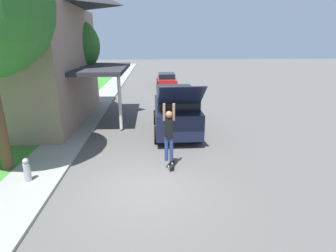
{
  "coord_description": "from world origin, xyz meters",
  "views": [
    {
      "loc": [
        0.29,
        -7.2,
        4.28
      ],
      "look_at": [
        0.9,
        2.71,
        1.06
      ],
      "focal_mm": 28.0,
      "sensor_mm": 36.0,
      "label": 1
    }
  ],
  "objects_px": {
    "car_down_street": "(166,80)",
    "skateboarder": "(169,132)",
    "skateboard": "(172,164)",
    "suv_parked": "(176,110)",
    "fire_hydrant": "(27,170)",
    "lawn_tree_far": "(71,46)"
  },
  "relations": [
    {
      "from": "car_down_street",
      "to": "skateboarder",
      "type": "bearing_deg",
      "value": -92.89
    },
    {
      "from": "car_down_street",
      "to": "skateboard",
      "type": "bearing_deg",
      "value": -92.57
    },
    {
      "from": "fire_hydrant",
      "to": "suv_parked",
      "type": "bearing_deg",
      "value": 42.64
    },
    {
      "from": "lawn_tree_far",
      "to": "car_down_street",
      "type": "distance_m",
      "value": 12.12
    },
    {
      "from": "fire_hydrant",
      "to": "skateboard",
      "type": "bearing_deg",
      "value": 10.36
    },
    {
      "from": "lawn_tree_far",
      "to": "fire_hydrant",
      "type": "distance_m",
      "value": 9.88
    },
    {
      "from": "skateboarder",
      "to": "skateboard",
      "type": "height_order",
      "value": "skateboarder"
    },
    {
      "from": "fire_hydrant",
      "to": "skateboarder",
      "type": "bearing_deg",
      "value": 9.45
    },
    {
      "from": "car_down_street",
      "to": "fire_hydrant",
      "type": "bearing_deg",
      "value": -105.87
    },
    {
      "from": "fire_hydrant",
      "to": "car_down_street",
      "type": "bearing_deg",
      "value": 74.13
    },
    {
      "from": "lawn_tree_far",
      "to": "skateboard",
      "type": "relative_size",
      "value": 7.29
    },
    {
      "from": "skateboard",
      "to": "suv_parked",
      "type": "bearing_deg",
      "value": 82.95
    },
    {
      "from": "lawn_tree_far",
      "to": "skateboarder",
      "type": "distance_m",
      "value": 10.33
    },
    {
      "from": "car_down_street",
      "to": "skateboarder",
      "type": "relative_size",
      "value": 2.11
    },
    {
      "from": "skateboarder",
      "to": "fire_hydrant",
      "type": "xyz_separation_m",
      "value": [
        -4.47,
        -0.74,
        -0.91
      ]
    },
    {
      "from": "skateboard",
      "to": "fire_hydrant",
      "type": "xyz_separation_m",
      "value": [
        -4.58,
        -0.84,
        0.34
      ]
    },
    {
      "from": "car_down_street",
      "to": "skateboard",
      "type": "height_order",
      "value": "car_down_street"
    },
    {
      "from": "lawn_tree_far",
      "to": "fire_hydrant",
      "type": "relative_size",
      "value": 7.42
    },
    {
      "from": "suv_parked",
      "to": "car_down_street",
      "type": "bearing_deg",
      "value": 88.63
    },
    {
      "from": "car_down_street",
      "to": "fire_hydrant",
      "type": "xyz_separation_m",
      "value": [
        -5.39,
        -18.97,
        -0.13
      ]
    },
    {
      "from": "skateboarder",
      "to": "skateboard",
      "type": "distance_m",
      "value": 1.26
    },
    {
      "from": "skateboard",
      "to": "lawn_tree_far",
      "type": "bearing_deg",
      "value": 123.13
    }
  ]
}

